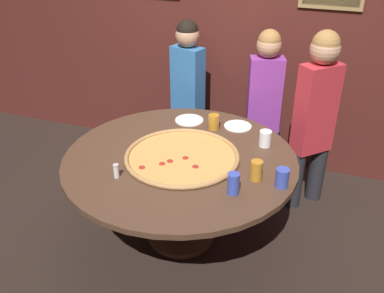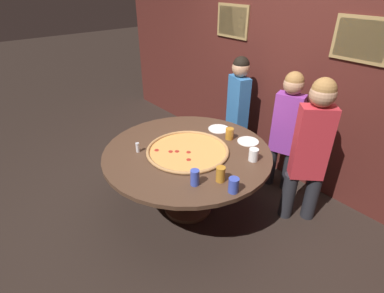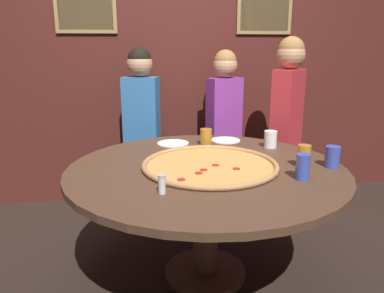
{
  "view_description": "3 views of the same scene",
  "coord_description": "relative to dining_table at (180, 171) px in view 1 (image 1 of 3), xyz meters",
  "views": [
    {
      "loc": [
        0.98,
        -2.43,
        2.3
      ],
      "look_at": [
        0.08,
        0.03,
        0.82
      ],
      "focal_mm": 40.0,
      "sensor_mm": 36.0,
      "label": 1
    },
    {
      "loc": [
        2.0,
        -1.6,
        2.26
      ],
      "look_at": [
        0.05,
        0.02,
        0.8
      ],
      "focal_mm": 28.0,
      "sensor_mm": 36.0,
      "label": 2
    },
    {
      "loc": [
        -0.41,
        -2.1,
        1.44
      ],
      "look_at": [
        -0.09,
        -0.04,
        0.88
      ],
      "focal_mm": 35.0,
      "sensor_mm": 36.0,
      "label": 3
    }
  ],
  "objects": [
    {
      "name": "back_wall",
      "position": [
        0.0,
        1.43,
        0.69
      ],
      "size": [
        6.4,
        0.08,
        2.6
      ],
      "color": "#4C1E19",
      "rests_on": "ground_plane"
    },
    {
      "name": "dining_table",
      "position": [
        0.0,
        0.0,
        0.0
      ],
      "size": [
        1.67,
        1.67,
        0.74
      ],
      "color": "#4C3323",
      "rests_on": "ground_plane"
    },
    {
      "name": "diner_side_right",
      "position": [
        0.37,
        1.11,
        0.18
      ],
      "size": [
        0.37,
        0.24,
        1.42
      ],
      "rotation": [
        0.0,
        0.0,
        -2.82
      ],
      "color": "#232328",
      "rests_on": "ground_plane"
    },
    {
      "name": "drink_cup_beside_pizza",
      "position": [
        0.47,
        -0.3,
        0.19
      ],
      "size": [
        0.08,
        0.08,
        0.14
      ],
      "primitive_type": "cylinder",
      "color": "#384CB7",
      "rests_on": "dining_table"
    },
    {
      "name": "ground_plane",
      "position": [
        0.0,
        0.0,
        -0.62
      ],
      "size": [
        24.0,
        24.0,
        0.0
      ],
      "primitive_type": "plane",
      "color": "black"
    },
    {
      "name": "drink_cup_centre_back",
      "position": [
        0.57,
        -0.1,
        0.19
      ],
      "size": [
        0.08,
        0.08,
        0.14
      ],
      "primitive_type": "cylinder",
      "color": "#BC7A23",
      "rests_on": "dining_table"
    },
    {
      "name": "drink_cup_far_right",
      "position": [
        0.74,
        -0.12,
        0.19
      ],
      "size": [
        0.09,
        0.09,
        0.13
      ],
      "primitive_type": "cylinder",
      "color": "#384CB7",
      "rests_on": "dining_table"
    },
    {
      "name": "drink_cup_front_edge",
      "position": [
        0.09,
        0.5,
        0.18
      ],
      "size": [
        0.09,
        0.09,
        0.12
      ],
      "primitive_type": "cylinder",
      "color": "#BC7A23",
      "rests_on": "dining_table"
    },
    {
      "name": "white_plate_beside_cup",
      "position": [
        -0.14,
        0.57,
        0.13
      ],
      "size": [
        0.24,
        0.24,
        0.01
      ],
      "primitive_type": "cylinder",
      "color": "white",
      "rests_on": "dining_table"
    },
    {
      "name": "giant_pizza",
      "position": [
        0.02,
        -0.01,
        0.13
      ],
      "size": [
        0.82,
        0.82,
        0.03
      ],
      "color": "#E0994C",
      "rests_on": "dining_table"
    },
    {
      "name": "drink_cup_far_left",
      "position": [
        0.53,
        0.37,
        0.18
      ],
      "size": [
        0.09,
        0.09,
        0.12
      ],
      "primitive_type": "cylinder",
      "color": "white",
      "rests_on": "dining_table"
    },
    {
      "name": "diner_far_right",
      "position": [
        0.84,
        0.82,
        0.24
      ],
      "size": [
        0.36,
        0.37,
        1.52
      ],
      "rotation": [
        0.0,
        0.0,
        -2.35
      ],
      "color": "#232328",
      "rests_on": "ground_plane"
    },
    {
      "name": "diner_side_left",
      "position": [
        -0.36,
        1.12,
        0.2
      ],
      "size": [
        0.38,
        0.24,
        1.44
      ],
      "rotation": [
        0.0,
        0.0,
        2.83
      ],
      "color": "#232328",
      "rests_on": "ground_plane"
    },
    {
      "name": "condiment_shaker",
      "position": [
        -0.3,
        -0.39,
        0.17
      ],
      "size": [
        0.04,
        0.04,
        0.1
      ],
      "color": "silver",
      "rests_on": "dining_table"
    },
    {
      "name": "white_plate_near_front",
      "position": [
        0.27,
        0.61,
        0.13
      ],
      "size": [
        0.22,
        0.22,
        0.01
      ],
      "primitive_type": "cylinder",
      "color": "white",
      "rests_on": "dining_table"
    }
  ]
}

